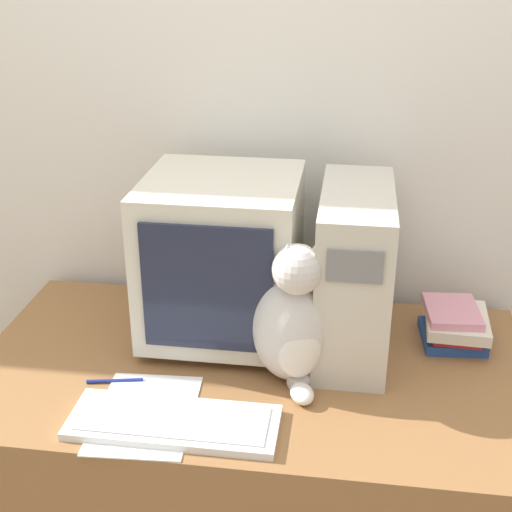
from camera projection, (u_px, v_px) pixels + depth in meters
The scene contains 9 objects.
wall_back at pixel (275, 109), 1.91m from camera, with size 7.00×0.05×2.50m.
desk at pixel (252, 480), 1.88m from camera, with size 1.35×0.74×0.72m.
crt_monitor at pixel (222, 257), 1.78m from camera, with size 0.38×0.39×0.42m.
computer_tower at pixel (354, 272), 1.74m from camera, with size 0.17×0.42×0.41m.
keyboard at pixel (174, 422), 1.51m from camera, with size 0.45×0.17×0.02m.
cat at pixel (295, 323), 1.62m from camera, with size 0.29×0.25×0.36m.
book_stack at pixel (454, 325), 1.81m from camera, with size 0.17×0.20×0.10m.
pen at pixel (115, 381), 1.66m from camera, with size 0.13×0.03×0.01m.
paper_sheet at pixel (145, 414), 1.55m from camera, with size 0.23×0.31×0.00m.
Camera 1 is at (0.22, -1.08, 1.68)m, focal length 50.00 mm.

